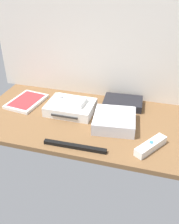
% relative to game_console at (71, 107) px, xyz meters
% --- Properties ---
extents(ground_plane, '(1.00, 0.48, 0.02)m').
position_rel_game_console_xyz_m(ground_plane, '(0.10, -0.04, -0.03)').
color(ground_plane, brown).
rests_on(ground_plane, ground).
extents(back_wall, '(1.10, 0.01, 0.64)m').
position_rel_game_console_xyz_m(back_wall, '(0.10, 0.20, 0.30)').
color(back_wall, silver).
rests_on(back_wall, ground).
extents(game_console, '(0.21, 0.17, 0.04)m').
position_rel_game_console_xyz_m(game_console, '(0.00, 0.00, 0.00)').
color(game_console, white).
rests_on(game_console, ground_plane).
extents(mini_computer, '(0.19, 0.19, 0.05)m').
position_rel_game_console_xyz_m(mini_computer, '(0.21, -0.06, 0.00)').
color(mini_computer, silver).
rests_on(mini_computer, ground_plane).
extents(game_case, '(0.16, 0.21, 0.02)m').
position_rel_game_console_xyz_m(game_case, '(-0.23, 0.02, -0.01)').
color(game_case, white).
rests_on(game_case, ground_plane).
extents(network_router, '(0.19, 0.13, 0.03)m').
position_rel_game_console_xyz_m(network_router, '(0.22, 0.12, -0.00)').
color(network_router, black).
rests_on(network_router, ground_plane).
extents(remote_wand, '(0.11, 0.14, 0.03)m').
position_rel_game_console_xyz_m(remote_wand, '(0.37, -0.17, -0.01)').
color(remote_wand, white).
rests_on(remote_wand, ground_plane).
extents(remote_classic_pad, '(0.15, 0.09, 0.02)m').
position_rel_game_console_xyz_m(remote_classic_pad, '(-0.01, 0.00, 0.03)').
color(remote_classic_pad, white).
rests_on(remote_classic_pad, game_console).
extents(sensor_bar, '(0.24, 0.02, 0.01)m').
position_rel_game_console_xyz_m(sensor_bar, '(0.10, -0.24, -0.01)').
color(sensor_bar, black).
rests_on(sensor_bar, ground_plane).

